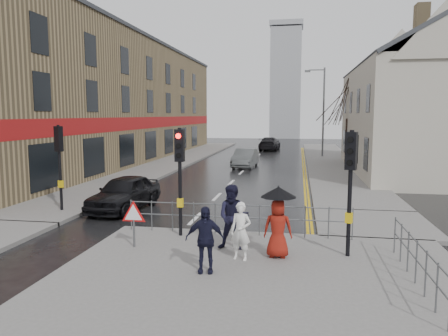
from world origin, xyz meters
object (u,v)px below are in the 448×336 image
at_px(pedestrian_with_umbrella, 278,218).
at_px(car_mid, 245,158).
at_px(pedestrian_b, 233,217).
at_px(pedestrian_d, 205,239).
at_px(car_parked, 124,193).
at_px(pedestrian_a, 241,231).

height_order(pedestrian_with_umbrella, car_mid, pedestrian_with_umbrella).
bearing_deg(car_mid, pedestrian_b, -80.52).
relative_size(pedestrian_d, car_parked, 0.38).
xyz_separation_m(pedestrian_a, car_mid, (-2.49, 21.41, -0.21)).
bearing_deg(pedestrian_d, car_parked, 118.08).
height_order(pedestrian_a, pedestrian_b, pedestrian_b).
distance_m(pedestrian_a, pedestrian_with_umbrella, 1.06).
bearing_deg(pedestrian_a, pedestrian_b, 123.98).
bearing_deg(pedestrian_b, pedestrian_d, -103.82).
bearing_deg(pedestrian_b, pedestrian_a, -70.48).
height_order(pedestrian_with_umbrella, pedestrian_d, pedestrian_with_umbrella).
xyz_separation_m(pedestrian_a, pedestrian_with_umbrella, (0.95, 0.36, 0.31)).
xyz_separation_m(pedestrian_a, pedestrian_d, (-0.73, -1.06, 0.04)).
relative_size(pedestrian_b, pedestrian_d, 1.14).
bearing_deg(pedestrian_with_umbrella, car_mid, 99.27).
distance_m(pedestrian_b, car_mid, 20.69).
bearing_deg(car_mid, pedestrian_d, -82.06).
xyz_separation_m(car_parked, car_mid, (3.14, 15.62, -0.03)).
xyz_separation_m(pedestrian_with_umbrella, pedestrian_d, (-1.68, -1.42, -0.27)).
height_order(pedestrian_d, car_parked, pedestrian_d).
bearing_deg(pedestrian_a, pedestrian_d, -111.74).
bearing_deg(car_mid, car_parked, -97.90).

